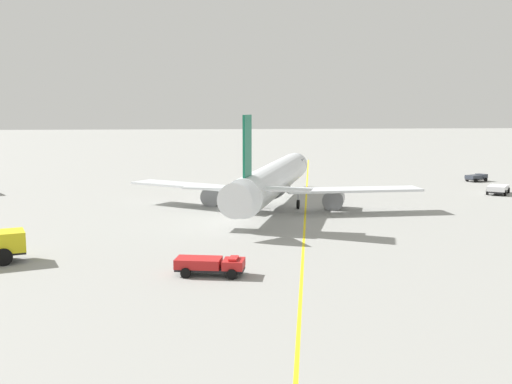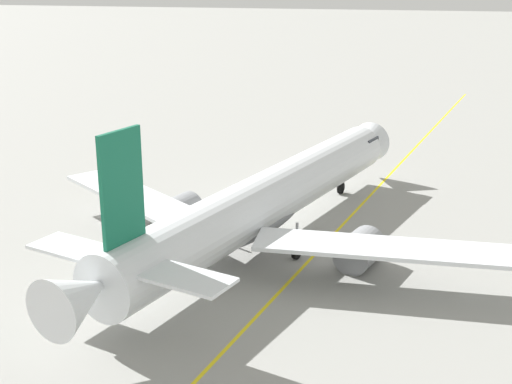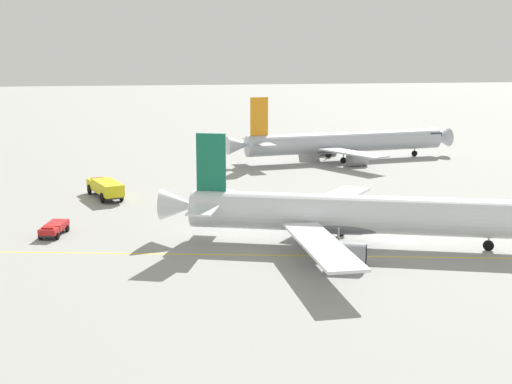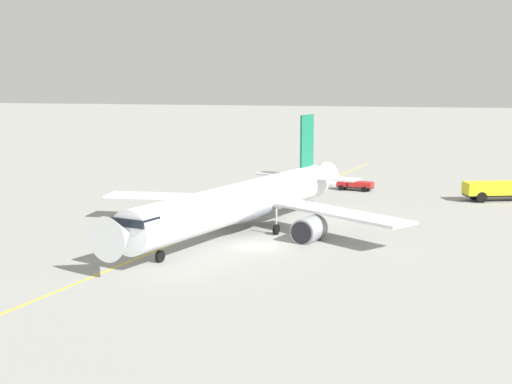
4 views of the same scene
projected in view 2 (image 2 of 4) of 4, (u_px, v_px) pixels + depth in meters
name	position (u px, v px, depth m)	size (l,w,h in m)	color
ground_plane	(243.00, 216.00, 57.49)	(600.00, 600.00, 0.00)	gray
airliner_main	(264.00, 203.00, 50.80)	(40.91, 35.12, 11.77)	silver
taxiway_centreline	(335.00, 233.00, 53.83)	(133.76, 26.79, 0.01)	yellow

